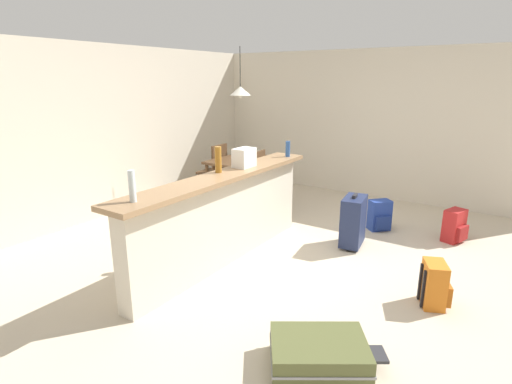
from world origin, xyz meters
TOP-DOWN VIEW (x-y plane):
  - ground_plane at (0.00, 0.00)m, footprint 13.00×13.00m
  - wall_back at (0.00, 3.05)m, footprint 6.60×0.10m
  - wall_right at (3.05, 0.30)m, footprint 0.10×6.00m
  - partition_half_wall at (-0.53, 0.53)m, footprint 2.80×0.20m
  - bar_countertop at (-0.53, 0.53)m, footprint 2.96×0.40m
  - bottle_clear at (-1.74, 0.53)m, footprint 0.06×0.06m
  - bottle_amber at (-0.49, 0.63)m, footprint 0.07×0.07m
  - bottle_blue at (0.75, 0.45)m, footprint 0.06×0.06m
  - grocery_bag at (-0.10, 0.56)m, footprint 0.26×0.18m
  - dining_table at (1.44, 1.70)m, footprint 1.10×0.80m
  - dining_chair_near_partition at (1.32, 1.16)m, footprint 0.47×0.47m
  - dining_chair_far_side at (1.45, 2.28)m, footprint 0.41×0.41m
  - pendant_lamp at (1.52, 1.77)m, footprint 0.34×0.34m
  - suitcase_flat_olive at (-1.55, -1.12)m, footprint 0.79×0.87m
  - backpack_orange at (-0.21, -1.64)m, footprint 0.33×0.31m
  - suitcase_upright_navy at (0.69, -0.52)m, footprint 0.47×0.30m
  - backpack_red at (1.55, -1.55)m, footprint 0.32×0.30m
  - backpack_blue at (1.43, -0.63)m, footprint 0.34×0.34m

SIDE VIEW (x-z plane):
  - ground_plane at x=0.00m, z-range -0.05..0.00m
  - suitcase_flat_olive at x=-1.55m, z-range 0.00..0.22m
  - backpack_orange at x=-0.21m, z-range -0.01..0.41m
  - backpack_red at x=1.55m, z-range -0.01..0.41m
  - backpack_blue at x=1.43m, z-range -0.01..0.41m
  - suitcase_upright_navy at x=0.69m, z-range 0.00..0.67m
  - partition_half_wall at x=-0.53m, z-range 0.00..0.97m
  - dining_chair_near_partition at x=1.32m, z-range 0.05..0.98m
  - dining_chair_far_side at x=1.45m, z-range 0.05..0.98m
  - dining_table at x=1.44m, z-range 0.28..1.02m
  - bar_countertop at x=-0.53m, z-range 0.97..1.02m
  - bottle_blue at x=0.75m, z-range 1.02..1.23m
  - grocery_bag at x=-0.10m, z-range 1.02..1.24m
  - bottle_clear at x=-1.74m, z-range 1.02..1.29m
  - bottle_amber at x=-0.49m, z-range 1.02..1.31m
  - wall_back at x=0.00m, z-range 0.00..2.50m
  - wall_right at x=3.05m, z-range 0.00..2.50m
  - pendant_lamp at x=1.52m, z-range 1.43..2.22m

